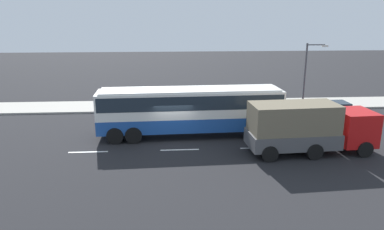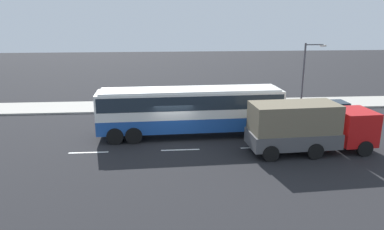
% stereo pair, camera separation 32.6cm
% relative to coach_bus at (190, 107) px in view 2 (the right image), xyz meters
% --- Properties ---
extents(ground_plane, '(120.00, 120.00, 0.00)m').
position_rel_coach_bus_xyz_m(ground_plane, '(-1.18, -0.81, -2.07)').
color(ground_plane, black).
extents(sidewalk_curb, '(80.00, 4.00, 0.15)m').
position_rel_coach_bus_xyz_m(sidewalk_curb, '(-1.18, 8.47, -1.99)').
color(sidewalk_curb, '#A8A399').
rests_on(sidewalk_curb, ground_plane).
extents(lane_centreline, '(30.12, 0.16, 0.01)m').
position_rel_coach_bus_xyz_m(lane_centreline, '(-4.63, -2.71, -2.07)').
color(lane_centreline, white).
rests_on(lane_centreline, ground_plane).
extents(coach_bus, '(12.58, 3.02, 3.33)m').
position_rel_coach_bus_xyz_m(coach_bus, '(0.00, 0.00, 0.00)').
color(coach_bus, '#1E4C9E').
rests_on(coach_bus, ground_plane).
extents(cargo_truck, '(7.74, 2.99, 3.09)m').
position_rel_coach_bus_xyz_m(cargo_truck, '(6.89, -3.63, -0.42)').
color(cargo_truck, red).
rests_on(cargo_truck, ground_plane).
extents(car_red_compact, '(4.75, 1.98, 1.48)m').
position_rel_coach_bus_xyz_m(car_red_compact, '(11.63, 3.10, -1.29)').
color(car_red_compact, '#B21919').
rests_on(car_red_compact, ground_plane).
extents(pedestrian_near_curb, '(0.32, 0.32, 1.50)m').
position_rel_coach_bus_xyz_m(pedestrian_near_curb, '(3.61, 6.98, -1.06)').
color(pedestrian_near_curb, brown).
rests_on(pedestrian_near_curb, sidewalk_curb).
extents(pedestrian_at_crossing, '(0.32, 0.32, 1.63)m').
position_rel_coach_bus_xyz_m(pedestrian_at_crossing, '(-4.62, 7.51, -0.98)').
color(pedestrian_at_crossing, black).
rests_on(pedestrian_at_crossing, sidewalk_curb).
extents(street_lamp, '(1.89, 0.24, 5.64)m').
position_rel_coach_bus_xyz_m(street_lamp, '(10.70, 6.82, 1.41)').
color(street_lamp, '#47474C').
rests_on(street_lamp, sidewalk_curb).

